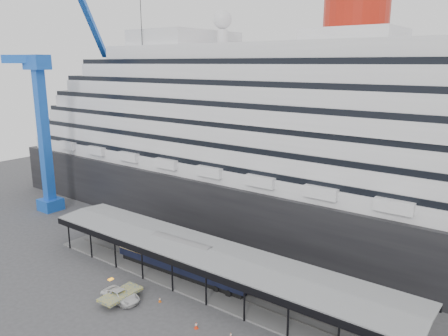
% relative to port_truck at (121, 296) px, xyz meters
% --- Properties ---
extents(ground, '(200.00, 200.00, 0.00)m').
position_rel_port_truck_xyz_m(ground, '(6.48, 4.92, -0.76)').
color(ground, '#3C3C3F').
rests_on(ground, ground).
extents(cruise_ship, '(130.00, 30.00, 43.90)m').
position_rel_port_truck_xyz_m(cruise_ship, '(6.52, 36.92, 17.59)').
color(cruise_ship, black).
rests_on(cruise_ship, ground).
extents(platform_canopy, '(56.00, 9.18, 5.30)m').
position_rel_port_truck_xyz_m(platform_canopy, '(6.48, 9.92, 1.60)').
color(platform_canopy, slate).
rests_on(platform_canopy, ground).
extents(crane_blue, '(22.63, 19.19, 47.60)m').
position_rel_port_truck_xyz_m(crane_blue, '(-38.64, 15.54, 19.20)').
color(crane_blue, blue).
rests_on(crane_blue, ground).
extents(port_truck, '(5.54, 2.66, 1.52)m').
position_rel_port_truck_xyz_m(port_truck, '(0.00, 0.00, 0.00)').
color(port_truck, silver).
rests_on(port_truck, ground).
extents(pullman_carriage, '(22.71, 3.89, 22.19)m').
position_rel_port_truck_xyz_m(pullman_carriage, '(1.58, 9.92, 1.93)').
color(pullman_carriage, black).
rests_on(pullman_carriage, ground).
extents(traffic_cone_left, '(0.42, 0.42, 0.67)m').
position_rel_port_truck_xyz_m(traffic_cone_left, '(4.18, 2.82, -0.43)').
color(traffic_cone_left, '#E15D0C').
rests_on(traffic_cone_left, ground).
extents(traffic_cone_mid, '(0.57, 0.57, 0.83)m').
position_rel_port_truck_xyz_m(traffic_cone_mid, '(11.59, 1.26, -0.35)').
color(traffic_cone_mid, red).
rests_on(traffic_cone_mid, ground).
extents(traffic_cone_right, '(0.44, 0.44, 0.66)m').
position_rel_port_truck_xyz_m(traffic_cone_right, '(15.80, 2.24, -0.43)').
color(traffic_cone_right, '#E35D0C').
rests_on(traffic_cone_right, ground).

